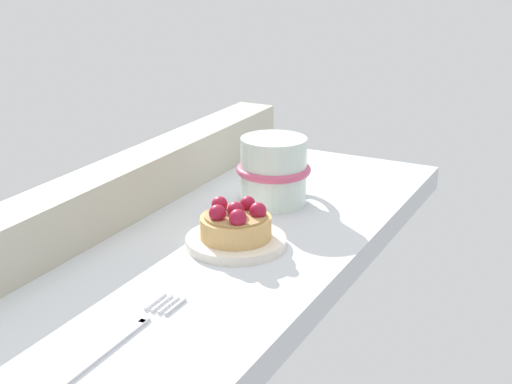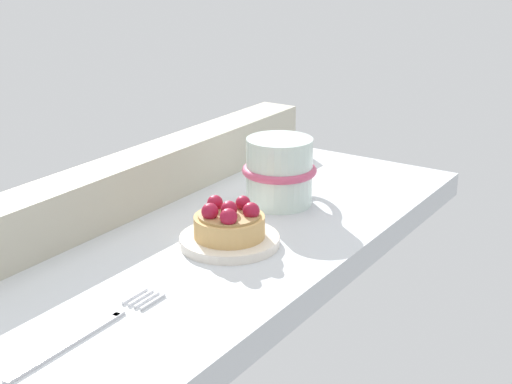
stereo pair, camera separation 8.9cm
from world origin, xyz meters
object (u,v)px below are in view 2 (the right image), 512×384
dessert_plate (230,241)px  raspberry_tart (229,222)px  coffee_mug (280,171)px  dessert_fork (91,329)px

dessert_plate → raspberry_tart: raspberry_tart is taller
raspberry_tart → coffee_mug: size_ratio=0.62×
coffee_mug → dessert_fork: 37.17cm
raspberry_tart → dessert_fork: (-22.26, -0.88, -2.39)cm
raspberry_tart → coffee_mug: 14.83cm
dessert_plate → raspberry_tart: 2.21cm
dessert_plate → dessert_fork: 22.31cm
raspberry_tart → coffee_mug: (14.55, 2.36, 1.59)cm
dessert_plate → raspberry_tart: size_ratio=1.42×
dessert_plate → raspberry_tart: (-0.03, -0.02, 2.21)cm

